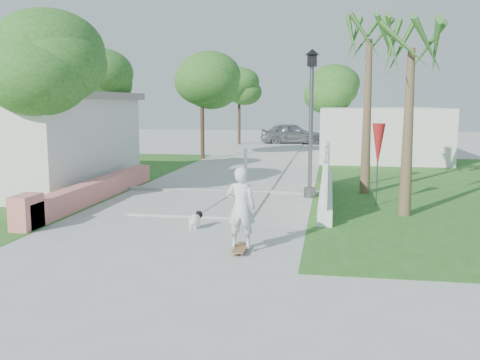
% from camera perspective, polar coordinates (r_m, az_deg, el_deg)
% --- Properties ---
extents(ground, '(90.00, 90.00, 0.00)m').
position_cam_1_polar(ground, '(11.64, -8.18, -6.10)').
color(ground, '#B7B7B2').
rests_on(ground, ground).
extents(path_strip, '(3.20, 36.00, 0.06)m').
position_cam_1_polar(path_strip, '(31.06, 3.14, 3.00)').
color(path_strip, '#B7B7B2').
rests_on(path_strip, ground).
extents(curb, '(6.50, 0.25, 0.10)m').
position_cam_1_polar(curb, '(17.32, -2.13, -1.12)').
color(curb, '#999993').
rests_on(curb, ground).
extents(grass_left, '(8.00, 20.00, 0.01)m').
position_cam_1_polar(grass_left, '(21.66, -19.45, 0.18)').
color(grass_left, '#275D1D').
rests_on(grass_left, ground).
extents(grass_right, '(8.00, 20.00, 0.01)m').
position_cam_1_polar(grass_right, '(19.27, 20.01, -0.79)').
color(grass_right, '#275D1D').
rests_on(grass_right, ground).
extents(pink_wall, '(0.45, 8.20, 0.80)m').
position_cam_1_polar(pink_wall, '(16.02, -15.60, -1.24)').
color(pink_wall, '#DE8471').
rests_on(pink_wall, ground).
extents(lattice_fence, '(0.35, 7.00, 1.50)m').
position_cam_1_polar(lattice_fence, '(15.91, 9.20, -0.26)').
color(lattice_fence, white).
rests_on(lattice_fence, ground).
extents(building_right, '(6.00, 8.00, 2.60)m').
position_cam_1_polar(building_right, '(28.88, 14.65, 4.88)').
color(building_right, silver).
rests_on(building_right, ground).
extents(street_lamp, '(0.44, 0.44, 4.44)m').
position_cam_1_polar(street_lamp, '(16.25, 7.59, 6.62)').
color(street_lamp, '#59595E').
rests_on(street_lamp, ground).
extents(bollard, '(0.14, 0.14, 1.09)m').
position_cam_1_polar(bollard, '(21.12, 0.60, 2.04)').
color(bollard, white).
rests_on(bollard, ground).
extents(patio_umbrella, '(0.36, 0.36, 2.30)m').
position_cam_1_polar(patio_umbrella, '(15.33, 14.52, 3.56)').
color(patio_umbrella, '#59595E').
rests_on(patio_umbrella, ground).
extents(tree_left_near, '(3.60, 3.60, 5.28)m').
position_cam_1_polar(tree_left_near, '(15.89, -20.92, 11.16)').
color(tree_left_near, '#4C3826').
rests_on(tree_left_near, ground).
extents(tree_left_mid, '(3.20, 3.20, 4.85)m').
position_cam_1_polar(tree_left_mid, '(21.21, -15.62, 9.65)').
color(tree_left_mid, '#4C3826').
rests_on(tree_left_mid, ground).
extents(tree_path_left, '(3.40, 3.40, 5.23)m').
position_cam_1_polar(tree_path_left, '(27.50, -4.05, 10.22)').
color(tree_path_left, '#4C3826').
rests_on(tree_path_left, ground).
extents(tree_path_right, '(3.00, 3.00, 4.79)m').
position_cam_1_polar(tree_path_right, '(30.72, 9.24, 9.32)').
color(tree_path_right, '#4C3826').
rests_on(tree_path_right, ground).
extents(tree_path_far, '(3.20, 3.20, 5.17)m').
position_cam_1_polar(tree_path_far, '(37.26, -0.07, 9.72)').
color(tree_path_far, '#4C3826').
rests_on(tree_path_far, ground).
extents(palm_far, '(1.80, 1.80, 5.30)m').
position_cam_1_polar(palm_far, '(17.34, 13.63, 13.37)').
color(palm_far, brown).
rests_on(palm_far, ground).
extents(palm_near, '(1.80, 1.80, 4.70)m').
position_cam_1_polar(palm_near, '(14.10, 17.80, 12.28)').
color(palm_near, brown).
rests_on(palm_near, ground).
extents(skateboarder, '(1.65, 2.34, 1.66)m').
position_cam_1_polar(skateboarder, '(11.21, -2.57, -2.82)').
color(skateboarder, '#92603A').
rests_on(skateboarder, ground).
extents(dog, '(0.36, 0.57, 0.40)m').
position_cam_1_polar(dog, '(12.35, -4.77, -4.18)').
color(dog, white).
rests_on(dog, ground).
extents(parked_car, '(4.61, 2.60, 1.48)m').
position_cam_1_polar(parked_car, '(37.54, 5.55, 4.97)').
color(parked_car, '#9CA0A3').
rests_on(parked_car, ground).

